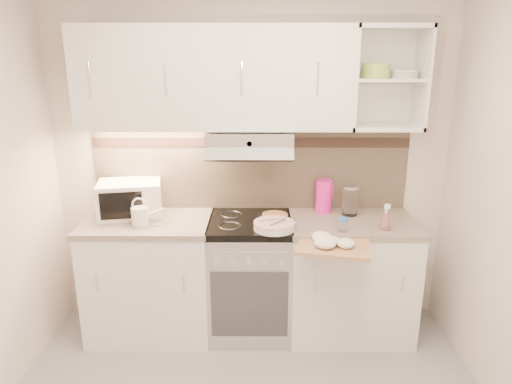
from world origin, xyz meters
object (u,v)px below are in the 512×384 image
spray_bottle (386,219)px  cutting_board (334,244)px  plate_stack (274,226)px  pink_pitcher (324,196)px  glass_jar (350,200)px  watering_can (141,215)px  electric_range (250,276)px  microwave (130,199)px

spray_bottle → cutting_board: (-0.38, -0.20, -0.10)m
plate_stack → spray_bottle: 0.76m
pink_pitcher → cutting_board: (-0.01, -0.58, -0.15)m
plate_stack → glass_jar: 0.66m
watering_can → plate_stack: watering_can is taller
plate_stack → electric_range: bearing=133.4°
plate_stack → watering_can: bearing=175.0°
spray_bottle → cutting_board: size_ratio=0.43×
watering_can → microwave: bearing=116.9°
cutting_board → microwave: bearing=173.9°
microwave → cutting_board: 1.54m
microwave → spray_bottle: 1.85m
pink_pitcher → cutting_board: bearing=-105.2°
microwave → electric_range: bearing=-18.4°
electric_range → cutting_board: 0.79m
watering_can → plate_stack: 0.94m
electric_range → microwave: size_ratio=1.77×
watering_can → cutting_board: 1.35m
spray_bottle → watering_can: bearing=-159.7°
electric_range → plate_stack: (0.17, -0.18, 0.48)m
microwave → watering_can: size_ratio=2.16×
glass_jar → microwave: bearing=-179.7°
spray_bottle → microwave: bearing=-166.1°
pink_pitcher → glass_jar: bearing=-36.3°
microwave → plate_stack: 1.11m
electric_range → microwave: 1.07m
electric_range → pink_pitcher: 0.83m
microwave → watering_can: 0.26m
electric_range → plate_stack: plate_stack is taller
watering_can → cutting_board: watering_can is taller
microwave → spray_bottle: size_ratio=2.59×
electric_range → watering_can: bearing=-172.7°
electric_range → watering_can: watering_can is taller
spray_bottle → glass_jar: bearing=144.5°
plate_stack → glass_jar: glass_jar is taller
electric_range → watering_can: (-0.77, -0.10, 0.52)m
electric_range → cutting_board: (0.55, -0.38, 0.42)m
electric_range → spray_bottle: 1.09m
watering_can → cutting_board: bearing=-16.9°
watering_can → plate_stack: (0.94, -0.08, -0.04)m
plate_stack → cutting_board: bearing=-27.8°
microwave → pink_pitcher: size_ratio=2.05×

